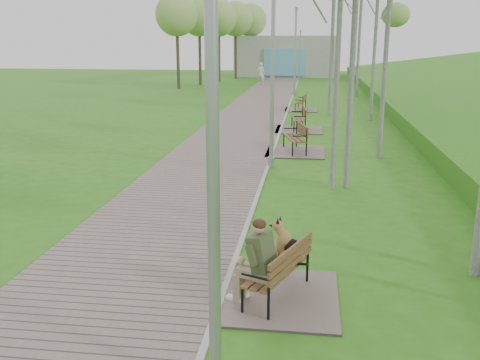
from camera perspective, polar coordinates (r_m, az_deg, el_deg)
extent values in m
cube|color=#74625E|center=(26.92, 1.10, 6.78)|extent=(3.50, 67.00, 0.04)
cube|color=#999993|center=(26.78, 4.84, 6.70)|extent=(0.10, 67.00, 0.05)
cube|color=#9E9E99|center=(56.08, 4.88, 13.04)|extent=(10.00, 5.00, 4.00)
cube|color=#59A6C6|center=(53.50, 4.72, 12.42)|extent=(4.00, 0.20, 2.60)
cube|color=#74625E|center=(8.39, 4.19, -12.33)|extent=(1.80, 2.00, 0.04)
cube|color=brown|center=(8.21, 3.90, -9.66)|extent=(0.98, 1.56, 0.04)
cube|color=brown|center=(8.01, 5.49, -8.24)|extent=(0.60, 1.40, 0.33)
cube|color=#74625E|center=(18.66, 5.94, 3.02)|extent=(1.99, 2.21, 0.04)
cube|color=brown|center=(18.57, 5.83, 4.47)|extent=(0.88, 1.73, 0.04)
cube|color=brown|center=(18.57, 6.66, 5.38)|extent=(0.44, 1.62, 0.36)
cube|color=#74625E|center=(23.16, 6.32, 5.35)|extent=(1.97, 2.19, 0.04)
cube|color=brown|center=(23.09, 6.23, 6.51)|extent=(0.64, 1.68, 0.04)
cube|color=brown|center=(23.06, 6.91, 7.23)|extent=(0.20, 1.64, 0.36)
cube|color=#74625E|center=(29.64, 6.54, 7.45)|extent=(1.74, 1.94, 0.04)
cube|color=brown|center=(29.59, 6.47, 8.25)|extent=(0.58, 1.49, 0.04)
cube|color=brown|center=(29.54, 6.93, 8.73)|extent=(0.18, 1.45, 0.32)
cylinder|color=#999BA1|center=(5.25, -2.92, 2.93)|extent=(0.13, 0.13, 5.55)
cylinder|color=#999BA1|center=(16.47, 3.33, 1.94)|extent=(0.20, 0.20, 0.31)
cylinder|color=#999BA1|center=(16.10, 3.46, 10.29)|extent=(0.12, 0.12, 5.11)
cylinder|color=#999BA1|center=(37.05, 5.80, 9.20)|extent=(0.22, 0.22, 0.33)
cylinder|color=#999BA1|center=(36.88, 5.91, 13.25)|extent=(0.13, 0.13, 5.58)
cylinder|color=#999BA1|center=(36.91, 6.03, 17.67)|extent=(0.20, 0.20, 0.28)
cylinder|color=#999BA1|center=(50.38, 6.33, 10.66)|extent=(0.17, 0.17, 0.26)
cylinder|color=#999BA1|center=(50.27, 6.40, 12.97)|extent=(0.10, 0.10, 4.32)
cylinder|color=#999BA1|center=(50.24, 6.48, 15.48)|extent=(0.16, 0.16, 0.22)
imported|color=silver|center=(45.38, 2.21, 11.27)|extent=(0.70, 0.49, 1.85)
cylinder|color=silver|center=(13.77, 10.51, 15.35)|extent=(0.16, 0.16, 8.02)
cylinder|color=silver|center=(13.95, 12.12, 16.13)|extent=(0.19, 0.19, 8.44)
cylinder|color=silver|center=(17.86, 15.51, 15.86)|extent=(0.17, 0.17, 8.59)
cylinder|color=silver|center=(27.83, 9.90, 16.60)|extent=(0.20, 0.20, 9.49)
cylinder|color=silver|center=(26.28, 14.21, 14.17)|extent=(0.17, 0.17, 7.37)
cylinder|color=silver|center=(37.25, 12.21, 16.21)|extent=(0.18, 0.18, 9.72)
cylinder|color=silver|center=(37.19, 12.73, 16.48)|extent=(0.19, 0.19, 10.11)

